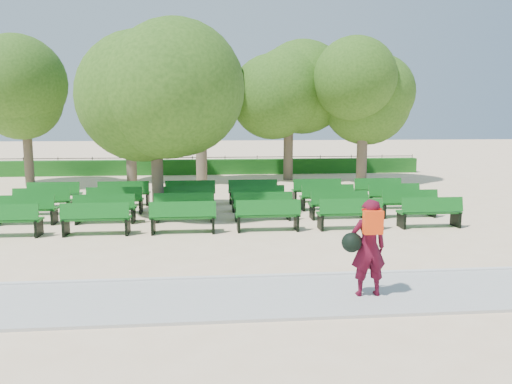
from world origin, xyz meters
TOP-DOWN VIEW (x-y plane):
  - ground at (0.00, 0.00)m, footprint 120.00×120.00m
  - paving at (0.00, -7.40)m, footprint 30.00×2.20m
  - curb at (0.00, -6.25)m, footprint 30.00×0.12m
  - hedge at (0.00, 14.00)m, footprint 26.00×0.70m
  - fence at (0.00, 14.40)m, footprint 26.00×0.10m
  - tree_line at (0.00, 10.00)m, footprint 21.80×6.80m
  - bench_array at (0.46, 0.81)m, footprint 1.96×0.66m
  - tree_among at (-1.78, 0.69)m, footprint 4.54×4.54m
  - person at (2.89, -7.56)m, footprint 0.88×0.53m

SIDE VIEW (x-z plane):
  - ground at x=0.00m, z-range 0.00..0.00m
  - fence at x=0.00m, z-range -0.51..0.51m
  - tree_line at x=0.00m, z-range -3.52..3.52m
  - paving at x=0.00m, z-range 0.00..0.06m
  - curb at x=0.00m, z-range 0.00..0.10m
  - bench_array at x=0.46m, z-range -0.51..0.72m
  - hedge at x=0.00m, z-range 0.00..0.90m
  - person at x=2.89m, z-range 0.09..1.95m
  - tree_among at x=-1.78m, z-range 1.01..7.13m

